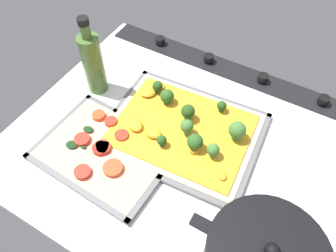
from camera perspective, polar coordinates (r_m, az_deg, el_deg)
The scene contains 7 objects.
ground_plane at distance 76.64cm, azimuth 3.20°, elevation -4.05°, with size 79.83×63.78×3.00cm, color white.
stove_control_panel at distance 92.92cm, azimuth 11.60°, elevation 9.47°, with size 76.64×7.00×2.60cm.
baking_tray_front at distance 77.11cm, azimuth 2.48°, elevation -1.09°, with size 37.60×30.51×1.30cm.
broccoli_pizza at distance 76.04cm, azimuth 2.77°, elevation -0.35°, with size 35.04×27.95×6.17cm.
baking_tray_back at distance 75.11cm, azimuth -10.88°, elevation -4.54°, with size 30.14×23.31×1.30cm.
veggie_pizza_back at distance 74.62cm, azimuth -11.13°, elevation -4.12°, with size 27.64×20.81×1.90cm.
oil_bottle at distance 83.22cm, azimuth -13.06°, elevation 10.81°, with size 5.17×5.17×21.27cm.
Camera 1 is at (-17.52, 38.96, 62.12)cm, focal length 34.73 mm.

